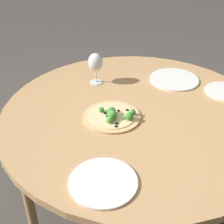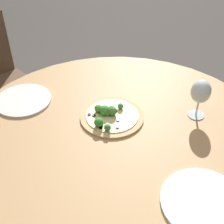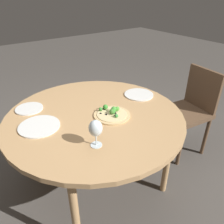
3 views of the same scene
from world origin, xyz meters
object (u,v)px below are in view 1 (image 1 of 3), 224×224
Objects in this scene: plate_near at (174,79)px; plate_side at (103,182)px; wine_glass at (96,63)px; pizza at (113,116)px.

plate_side is (0.03, 0.88, 0.00)m from plate_near.
plate_near is 1.10× the size of plate_side.
wine_glass is at bearing -61.35° from plate_side.
wine_glass is at bearing 27.80° from plate_near.
pizza is 0.97× the size of plate_near.
wine_glass is (0.23, -0.28, 0.11)m from pizza.
plate_near is 0.89m from plate_side.
wine_glass is at bearing -50.78° from pizza.
pizza is 0.42m from plate_side.
plate_side is at bearing 88.21° from plate_near.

